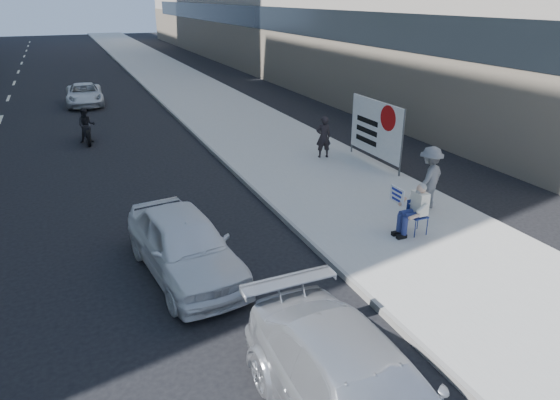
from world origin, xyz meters
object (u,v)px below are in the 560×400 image
pedestrian_woman (323,137)px  protest_banner (376,128)px  jogger (429,178)px  motorcycle (87,127)px  seated_protester (414,207)px  white_sedan_near (184,244)px  white_sedan_far (84,94)px

pedestrian_woman → protest_banner: 1.93m
jogger → motorcycle: jogger is taller
protest_banner → motorcycle: size_ratio=1.49×
pedestrian_woman → protest_banner: size_ratio=0.50×
seated_protester → pedestrian_woman: size_ratio=0.86×
seated_protester → motorcycle: size_ratio=0.64×
seated_protester → jogger: 1.79m
jogger → white_sedan_near: jogger is taller
seated_protester → white_sedan_near: size_ratio=0.32×
seated_protester → motorcycle: seated_protester is taller
jogger → protest_banner: 4.10m
pedestrian_woman → protest_banner: protest_banner is taller
protest_banner → pedestrian_woman: bearing=134.0°
protest_banner → white_sedan_near: (-7.77, -4.55, -0.70)m
seated_protester → jogger: size_ratio=0.74×
jogger → protest_banner: bearing=-127.2°
white_sedan_far → motorcycle: motorcycle is taller
seated_protester → jogger: jogger is taller
white_sedan_near → motorcycle: motorcycle is taller
protest_banner → white_sedan_far: protest_banner is taller
jogger → pedestrian_woman: jogger is taller
protest_banner → white_sedan_far: size_ratio=0.75×
seated_protester → white_sedan_far: 21.72m
pedestrian_woman → motorcycle: size_ratio=0.74×
seated_protester → pedestrian_woman: bearing=81.6°
white_sedan_far → jogger: bearing=-66.3°
protest_banner → motorcycle: 11.69m
pedestrian_woman → protest_banner: (1.29, -1.34, 0.49)m
jogger → pedestrian_woman: size_ratio=1.16×
motorcycle → jogger: bearing=-50.3°
seated_protester → white_sedan_far: seated_protester is taller
seated_protester → pedestrian_woman: 6.55m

